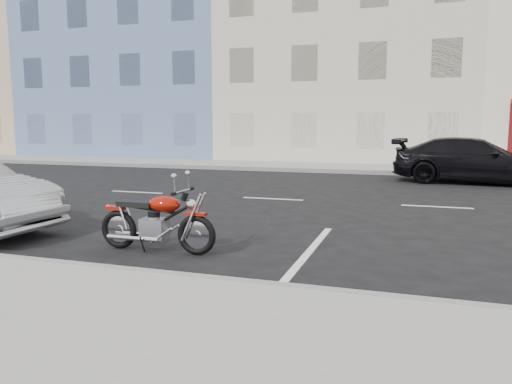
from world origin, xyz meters
TOP-DOWN VIEW (x-y plane):
  - ground at (0.00, 0.00)m, footprint 120.00×120.00m
  - sidewalk_far at (-5.00, 8.70)m, footprint 80.00×3.40m
  - curb_far at (-5.00, 7.00)m, footprint 80.00×0.12m
  - bldg_far_west at (-26.00, 16.30)m, footprint 12.00×12.00m
  - bldg_blue at (-14.00, 16.30)m, footprint 12.00×12.00m
  - bldg_cream at (-2.00, 16.30)m, footprint 12.00×12.00m
  - motorcycle at (-1.54, -5.64)m, footprint 1.93×0.64m
  - car_far at (3.28, 5.31)m, footprint 5.26×2.55m

SIDE VIEW (x-z plane):
  - ground at x=0.00m, z-range 0.00..0.00m
  - sidewalk_far at x=-5.00m, z-range 0.00..0.15m
  - curb_far at x=-5.00m, z-range 0.00..0.16m
  - motorcycle at x=-1.54m, z-range -0.04..0.93m
  - car_far at x=3.28m, z-range 0.00..1.47m
  - bldg_cream at x=-2.00m, z-range 0.00..11.50m
  - bldg_far_west at x=-26.00m, z-range 0.00..12.00m
  - bldg_blue at x=-14.00m, z-range 0.00..13.00m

